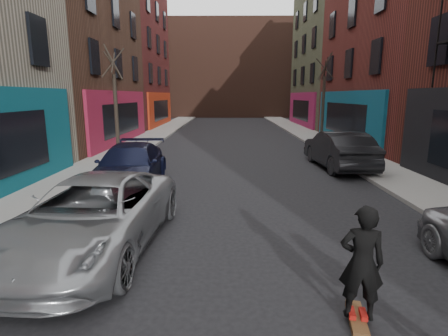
{
  "coord_description": "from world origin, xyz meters",
  "views": [
    {
      "loc": [
        -0.41,
        -0.39,
        3.23
      ],
      "look_at": [
        -0.47,
        7.39,
        1.6
      ],
      "focal_mm": 28.0,
      "sensor_mm": 36.0,
      "label": 1
    }
  ],
  "objects_px": {
    "tree_left_far": "(115,92)",
    "parked_left_end": "(130,166)",
    "skateboarder": "(362,263)",
    "parked_left_far": "(94,215)",
    "skateboard": "(357,319)",
    "parked_right_end": "(339,150)",
    "tree_right_far": "(324,91)"
  },
  "relations": [
    {
      "from": "tree_left_far",
      "to": "parked_left_end",
      "type": "distance_m",
      "value": 7.22
    },
    {
      "from": "skateboarder",
      "to": "parked_left_far",
      "type": "bearing_deg",
      "value": -16.06
    },
    {
      "from": "parked_left_end",
      "to": "skateboard",
      "type": "height_order",
      "value": "parked_left_end"
    },
    {
      "from": "tree_left_far",
      "to": "skateboarder",
      "type": "bearing_deg",
      "value": -61.05
    },
    {
      "from": "parked_left_far",
      "to": "parked_left_end",
      "type": "relative_size",
      "value": 1.06
    },
    {
      "from": "parked_right_end",
      "to": "skateboard",
      "type": "bearing_deg",
      "value": 71.11
    },
    {
      "from": "parked_right_end",
      "to": "skateboard",
      "type": "xyz_separation_m",
      "value": [
        -3.12,
        -10.98,
        -0.79
      ]
    },
    {
      "from": "tree_right_far",
      "to": "parked_left_far",
      "type": "bearing_deg",
      "value": -118.29
    },
    {
      "from": "tree_left_far",
      "to": "skateboarder",
      "type": "distance_m",
      "value": 16.05
    },
    {
      "from": "tree_right_far",
      "to": "skateboard",
      "type": "distance_m",
      "value": 20.73
    },
    {
      "from": "parked_left_far",
      "to": "tree_right_far",
      "type": "bearing_deg",
      "value": 65.27
    },
    {
      "from": "skateboarder",
      "to": "parked_left_end",
      "type": "bearing_deg",
      "value": -43.68
    },
    {
      "from": "tree_left_far",
      "to": "skateboard",
      "type": "bearing_deg",
      "value": -61.05
    },
    {
      "from": "parked_left_end",
      "to": "skateboarder",
      "type": "bearing_deg",
      "value": -57.64
    },
    {
      "from": "tree_left_far",
      "to": "tree_right_far",
      "type": "bearing_deg",
      "value": 25.82
    },
    {
      "from": "parked_left_end",
      "to": "skateboarder",
      "type": "relative_size",
      "value": 3.11
    },
    {
      "from": "parked_left_far",
      "to": "skateboarder",
      "type": "height_order",
      "value": "skateboarder"
    },
    {
      "from": "tree_left_far",
      "to": "parked_left_end",
      "type": "height_order",
      "value": "tree_left_far"
    },
    {
      "from": "tree_right_far",
      "to": "parked_left_far",
      "type": "height_order",
      "value": "tree_right_far"
    },
    {
      "from": "tree_right_far",
      "to": "parked_left_end",
      "type": "xyz_separation_m",
      "value": [
        -10.05,
        -12.3,
        -2.78
      ]
    },
    {
      "from": "tree_right_far",
      "to": "skateboard",
      "type": "relative_size",
      "value": 8.5
    },
    {
      "from": "tree_right_far",
      "to": "skateboard",
      "type": "height_order",
      "value": "tree_right_far"
    },
    {
      "from": "tree_left_far",
      "to": "tree_right_far",
      "type": "height_order",
      "value": "tree_right_far"
    },
    {
      "from": "tree_right_far",
      "to": "skateboard",
      "type": "xyz_separation_m",
      "value": [
        -4.72,
        -19.88,
        -3.48
      ]
    },
    {
      "from": "parked_left_end",
      "to": "parked_left_far",
      "type": "bearing_deg",
      "value": -85.58
    },
    {
      "from": "tree_right_far",
      "to": "skateboarder",
      "type": "height_order",
      "value": "tree_right_far"
    },
    {
      "from": "skateboarder",
      "to": "parked_right_end",
      "type": "bearing_deg",
      "value": -94.62
    },
    {
      "from": "parked_right_end",
      "to": "skateboarder",
      "type": "xyz_separation_m",
      "value": [
        -3.12,
        -10.98,
        0.1
      ]
    },
    {
      "from": "tree_left_far",
      "to": "parked_right_end",
      "type": "bearing_deg",
      "value": -15.01
    },
    {
      "from": "skateboard",
      "to": "tree_right_far",
      "type": "bearing_deg",
      "value": 87.88
    },
    {
      "from": "parked_left_far",
      "to": "skateboard",
      "type": "bearing_deg",
      "value": -23.75
    },
    {
      "from": "parked_left_far",
      "to": "skateboard",
      "type": "relative_size",
      "value": 6.89
    }
  ]
}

